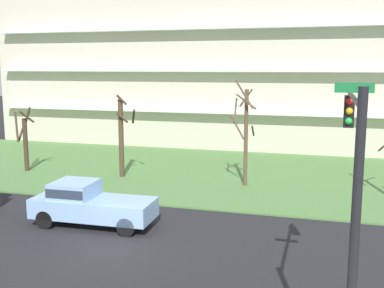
{
  "coord_description": "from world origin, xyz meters",
  "views": [
    {
      "loc": [
        7.88,
        -15.39,
        6.97
      ],
      "look_at": [
        1.71,
        6.0,
        3.27
      ],
      "focal_mm": 43.76,
      "sensor_mm": 36.0,
      "label": 1
    }
  ],
  "objects_px": {
    "tree_far_left": "(25,140)",
    "tree_center": "(245,132)",
    "traffic_signal_mast": "(352,179)",
    "tree_left": "(122,136)",
    "pickup_blue_center_left": "(89,203)"
  },
  "relations": [
    {
      "from": "traffic_signal_mast",
      "to": "tree_center",
      "type": "bearing_deg",
      "value": 107.63
    },
    {
      "from": "tree_center",
      "to": "pickup_blue_center_left",
      "type": "distance_m",
      "value": 10.42
    },
    {
      "from": "tree_left",
      "to": "pickup_blue_center_left",
      "type": "xyz_separation_m",
      "value": [
        2.29,
        -8.65,
        -1.68
      ]
    },
    {
      "from": "tree_center",
      "to": "traffic_signal_mast",
      "type": "distance_m",
      "value": 16.74
    },
    {
      "from": "tree_far_left",
      "to": "pickup_blue_center_left",
      "type": "bearing_deg",
      "value": -42.5
    },
    {
      "from": "pickup_blue_center_left",
      "to": "traffic_signal_mast",
      "type": "xyz_separation_m",
      "value": [
        10.53,
        -7.33,
        3.51
      ]
    },
    {
      "from": "pickup_blue_center_left",
      "to": "tree_center",
      "type": "bearing_deg",
      "value": -123.93
    },
    {
      "from": "tree_far_left",
      "to": "tree_center",
      "type": "height_order",
      "value": "tree_center"
    },
    {
      "from": "tree_far_left",
      "to": "tree_left",
      "type": "xyz_separation_m",
      "value": [
        6.93,
        0.2,
        0.55
      ]
    },
    {
      "from": "tree_far_left",
      "to": "traffic_signal_mast",
      "type": "xyz_separation_m",
      "value": [
        19.75,
        -15.78,
        2.38
      ]
    },
    {
      "from": "tree_left",
      "to": "pickup_blue_center_left",
      "type": "distance_m",
      "value": 9.1
    },
    {
      "from": "tree_far_left",
      "to": "tree_center",
      "type": "xyz_separation_m",
      "value": [
        14.69,
        0.13,
        1.12
      ]
    },
    {
      "from": "tree_left",
      "to": "tree_far_left",
      "type": "bearing_deg",
      "value": -178.36
    },
    {
      "from": "tree_far_left",
      "to": "pickup_blue_center_left",
      "type": "height_order",
      "value": "tree_far_left"
    },
    {
      "from": "tree_center",
      "to": "tree_left",
      "type": "bearing_deg",
      "value": 179.49
    }
  ]
}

